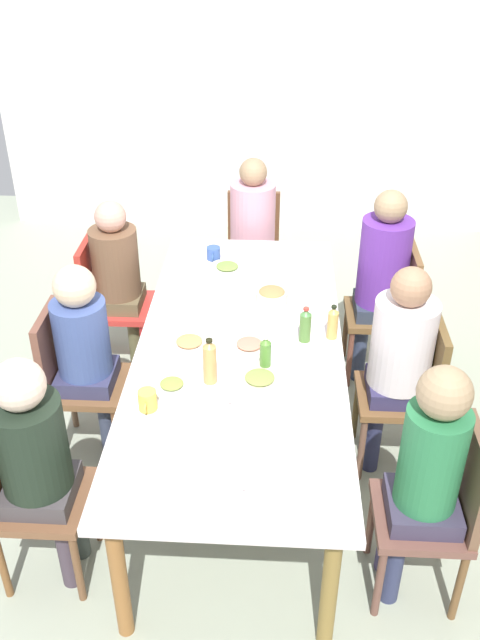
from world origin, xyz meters
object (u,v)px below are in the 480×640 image
Objects in this scene: chair_0 at (411,387)px; cup_1 at (231,392)px; person_4 at (253,225)px; plate_3 at (249,346)px; person_3 at (36,453)px; person_5 at (85,345)px; bowl_0 at (272,296)px; person_1 at (427,468)px; bottle_2 at (333,323)px; dining_table at (240,354)px; chair_6 at (391,306)px; bottle_0 at (305,325)px; person_2 at (118,272)px; cup_3 at (147,400)px; bottle_3 at (265,353)px; bottle_1 at (210,362)px; cup_2 at (245,476)px; cup_0 at (213,253)px; plate_2 at (172,386)px; plate_4 at (227,268)px; chair_1 at (441,506)px; plate_1 at (189,343)px; chair_3 at (23,488)px; plate_0 at (260,379)px; person_0 at (399,352)px; chair_2 at (107,298)px; chair_5 at (73,375)px; person_6 at (381,270)px; chair_4 at (253,247)px.

cup_1 is at bearing -64.27° from chair_0.
person_4 reaches higher than plate_3.
person_3 is at bearing -64.26° from chair_0.
person_5 is 6.38× the size of bowl_0.
person_1 is 6.34× the size of bottle_2.
dining_table is 2.78× the size of chair_6.
dining_table is 0.37m from bottle_0.
person_2 is 9.77× the size of cup_3.
bottle_3 is (-0.64, -0.68, 0.10)m from person_1.
bottle_2 is at bearing 124.62° from bottle_1.
person_4 is at bearing 152.02° from person_5.
bottle_1 is 0.29m from bottle_3.
cup_0 is at bearing -171.14° from cup_2.
chair_6 reaches higher than plate_2.
cup_3 reaches higher than plate_4.
chair_0 is at bearing 51.74° from plate_4.
person_4 reaches higher than chair_6.
plate_2 is (-0.45, -1.21, 0.25)m from chair_1.
chair_0 is 0.83m from chair_1.
plate_1 is 0.85m from plate_4.
person_3 is at bearing -52.23° from bottle_0.
dining_table is 0.39m from bottle_1.
person_4 is 5.02× the size of plate_3.
chair_3 is (0.00, -1.82, 0.00)m from chair_1.
plate_0 is 1.32m from cup_0.
chair_2 is at bearing -115.72° from person_0.
person_5 is 1.07m from plate_4.
chair_5 is at bearing 0.00° from chair_2.
chair_2 is at bearing -52.16° from person_4.
person_4 is at bearing -161.71° from bottle_2.
cup_1 is at bearing -112.65° from chair_1.
dining_table is at bearing -132.49° from chair_1.
cup_3 reaches higher than dining_table.
cup_0 is (-0.13, -1.04, 0.02)m from person_6.
plate_3 is at bearing 15.51° from cup_0.
chair_0 is 0.87m from person_1.
chair_5 is (-0.83, -1.73, -0.22)m from person_1.
person_1 is at bearing 19.01° from person_4.
chair_6 is 1.17m from cup_0.
bottle_2 reaches higher than cup_2.
chair_0 is 3.66× the size of plate_4.
person_0 reaches higher than chair_0.
chair_3 reaches higher than cup_2.
chair_1 and chair_5 have the same top height.
dining_table is at bearing -19.64° from bowl_0.
plate_2 is at bearing -58.36° from bottle_2.
person_3 is 1.60m from bottle_2.
cup_1 is (2.08, -0.02, 0.27)m from chair_4.
bottle_2 is at bearing 61.96° from chair_2.
plate_3 is at bearing -136.31° from person_1.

